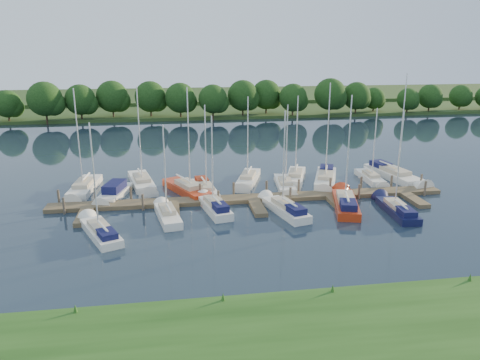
{
  "coord_description": "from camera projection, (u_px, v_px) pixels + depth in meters",
  "views": [
    {
      "loc": [
        -7.98,
        -36.19,
        15.28
      ],
      "look_at": [
        -1.26,
        8.0,
        2.2
      ],
      "focal_mm": 35.0,
      "sensor_mm": 36.0,
      "label": 1
    }
  ],
  "objects": [
    {
      "name": "sailboat_s_2",
      "position": [
        214.0,
        208.0,
        44.25
      ],
      "size": [
        2.88,
        7.29,
        9.45
      ],
      "rotation": [
        0.0,
        0.0,
        0.2
      ],
      "color": "white",
      "rests_on": "ground"
    },
    {
      "name": "sailboat_n_7",
      "position": [
        295.0,
        178.0,
        54.2
      ],
      "size": [
        4.0,
        7.9,
        10.17
      ],
      "rotation": [
        0.0,
        0.0,
        2.8
      ],
      "color": "white",
      "rests_on": "ground"
    },
    {
      "name": "sailboat_n_5",
      "position": [
        248.0,
        180.0,
        53.45
      ],
      "size": [
        3.94,
        7.96,
        10.16
      ],
      "rotation": [
        0.0,
        0.0,
        2.82
      ],
      "color": "white",
      "rests_on": "ground"
    },
    {
      "name": "sailboat_s_4",
      "position": [
        345.0,
        204.0,
        45.2
      ],
      "size": [
        3.95,
        8.76,
        11.23
      ],
      "rotation": [
        0.0,
        0.0,
        -0.27
      ],
      "color": "#B72E10",
      "rests_on": "ground"
    },
    {
      "name": "sailboat_n_10",
      "position": [
        394.0,
        176.0,
        54.93
      ],
      "size": [
        3.91,
        10.04,
        12.61
      ],
      "rotation": [
        0.0,
        0.0,
        3.33
      ],
      "color": "white",
      "rests_on": "ground"
    },
    {
      "name": "sailboat_n_6",
      "position": [
        285.0,
        186.0,
        51.38
      ],
      "size": [
        2.53,
        7.56,
        9.48
      ],
      "rotation": [
        0.0,
        0.0,
        3.02
      ],
      "color": "white",
      "rests_on": "ground"
    },
    {
      "name": "dock",
      "position": [
        254.0,
        201.0,
        46.66
      ],
      "size": [
        40.0,
        6.0,
        0.4
      ],
      "color": "#4D3F2B",
      "rests_on": "ground"
    },
    {
      "name": "sailboat_n_2",
      "position": [
        142.0,
        183.0,
        52.19
      ],
      "size": [
        3.54,
        9.01,
        11.28
      ],
      "rotation": [
        0.0,
        0.0,
        3.34
      ],
      "color": "white",
      "rests_on": "ground"
    },
    {
      "name": "sailboat_n_4",
      "position": [
        206.0,
        190.0,
        49.67
      ],
      "size": [
        2.6,
        7.73,
        9.72
      ],
      "rotation": [
        0.0,
        0.0,
        3.26
      ],
      "color": "white",
      "rests_on": "ground"
    },
    {
      "name": "sailboat_s_0",
      "position": [
        100.0,
        232.0,
        38.63
      ],
      "size": [
        4.24,
        7.52,
        9.71
      ],
      "rotation": [
        0.0,
        0.0,
        0.4
      ],
      "color": "white",
      "rests_on": "ground"
    },
    {
      "name": "distant_hill",
      "position": [
        196.0,
        96.0,
        134.47
      ],
      "size": [
        220.0,
        40.0,
        1.4
      ],
      "primitive_type": "cube",
      "color": "#314A20",
      "rests_on": "ground"
    },
    {
      "name": "treeline",
      "position": [
        217.0,
        99.0,
        98.1
      ],
      "size": [
        146.57,
        9.82,
        8.29
      ],
      "color": "#38281C",
      "rests_on": "ground"
    },
    {
      "name": "sailboat_s_1",
      "position": [
        167.0,
        216.0,
        42.35
      ],
      "size": [
        2.57,
        6.9,
        8.96
      ],
      "rotation": [
        0.0,
        0.0,
        0.17
      ],
      "color": "white",
      "rests_on": "ground"
    },
    {
      "name": "motorboat",
      "position": [
        114.0,
        194.0,
        48.15
      ],
      "size": [
        3.36,
        6.92,
        1.91
      ],
      "rotation": [
        0.0,
        0.0,
        2.89
      ],
      "color": "white",
      "rests_on": "ground"
    },
    {
      "name": "sailboat_n_8",
      "position": [
        325.0,
        179.0,
        53.48
      ],
      "size": [
        4.83,
        9.14,
        11.65
      ],
      "rotation": [
        0.0,
        0.0,
        2.78
      ],
      "color": "white",
      "rests_on": "ground"
    },
    {
      "name": "ground",
      "position": [
        269.0,
        230.0,
        39.78
      ],
      "size": [
        260.0,
        260.0,
        0.0
      ],
      "primitive_type": "plane",
      "color": "#192333",
      "rests_on": "ground"
    },
    {
      "name": "sailboat_n_0",
      "position": [
        84.0,
        189.0,
        50.11
      ],
      "size": [
        2.78,
        9.01,
        11.4
      ],
      "rotation": [
        0.0,
        0.0,
        3.05
      ],
      "color": "white",
      "rests_on": "ground"
    },
    {
      "name": "mooring_pilings",
      "position": [
        252.0,
        193.0,
        47.62
      ],
      "size": [
        38.24,
        2.84,
        2.0
      ],
      "color": "#473D33",
      "rests_on": "ground"
    },
    {
      "name": "sailboat_s_5",
      "position": [
        396.0,
        210.0,
        43.76
      ],
      "size": [
        2.26,
        7.76,
        9.85
      ],
      "rotation": [
        0.0,
        0.0,
        -0.07
      ],
      "color": "#101337",
      "rests_on": "ground"
    },
    {
      "name": "sailboat_n_9",
      "position": [
        371.0,
        179.0,
        53.97
      ],
      "size": [
        1.82,
        6.84,
        8.81
      ],
      "rotation": [
        0.0,
        0.0,
        3.11
      ],
      "color": "white",
      "rests_on": "ground"
    },
    {
      "name": "near_bank",
      "position": [
        332.0,
        341.0,
        24.53
      ],
      "size": [
        90.0,
        10.0,
        0.5
      ],
      "primitive_type": "cube",
      "color": "#1C4313",
      "rests_on": "ground"
    },
    {
      "name": "far_shore",
      "position": [
        203.0,
        109.0,
        110.86
      ],
      "size": [
        180.0,
        30.0,
        0.6
      ],
      "primitive_type": "cube",
      "color": "#28431A",
      "rests_on": "ground"
    },
    {
      "name": "sailboat_n_3",
      "position": [
        189.0,
        191.0,
        49.39
      ],
      "size": [
        5.28,
        8.85,
        11.64
      ],
      "rotation": [
        0.0,
        0.0,
        3.58
      ],
      "color": "#B72E10",
      "rests_on": "ground"
    },
    {
      "name": "sailboat_s_3",
      "position": [
        285.0,
        210.0,
        43.74
      ],
      "size": [
        3.38,
        7.74,
        9.97
      ],
      "rotation": [
        0.0,
        0.0,
        0.25
      ],
      "color": "white",
      "rests_on": "ground"
    }
  ]
}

